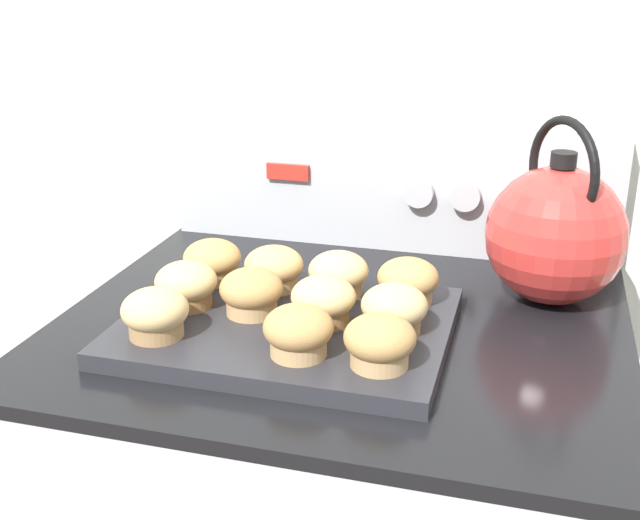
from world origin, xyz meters
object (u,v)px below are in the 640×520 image
muffin_r1_c0 (186,285)px  muffin_r1_c3 (394,309)px  muffin_r2_c0 (212,261)px  muffin_r2_c1 (274,268)px  muffin_r1_c2 (323,301)px  muffin_r2_c3 (408,281)px  muffin_r1_c1 (251,292)px  muffin_r0_c0 (155,314)px  muffin_r0_c3 (380,342)px  muffin_r0_c2 (298,332)px  muffin_pan (287,326)px  muffin_r2_c2 (338,274)px  tea_kettle (555,232)px

muffin_r1_c0 → muffin_r1_c3: (0.27, -0.00, 0.00)m
muffin_r2_c0 → muffin_r2_c1: (0.09, -0.00, 0.00)m
muffin_r1_c2 → muffin_r2_c3: size_ratio=1.00×
muffin_r2_c0 → muffin_r1_c1: bearing=-44.6°
muffin_r0_c0 → muffin_r1_c1: 0.12m
muffin_r1_c1 → muffin_r1_c3: size_ratio=1.00×
muffin_r1_c0 → muffin_r1_c3: 0.27m
muffin_r0_c3 → muffin_r1_c0: bearing=161.3°
muffin_r1_c2 → muffin_r2_c1: bearing=137.2°
muffin_r1_c3 → muffin_r2_c1: size_ratio=1.00×
muffin_r0_c2 → muffin_r1_c1: same height
muffin_pan → muffin_r0_c2: muffin_r0_c2 is taller
muffin_r0_c2 → muffin_r2_c2: 0.18m
muffin_r1_c0 → tea_kettle: size_ratio=0.31×
muffin_r2_c0 → muffin_r2_c3: bearing=0.1°
muffin_r2_c3 → muffin_r2_c2: bearing=180.0°
muffin_r2_c0 → tea_kettle: tea_kettle is taller
muffin_r1_c1 → muffin_r0_c3: bearing=-26.7°
muffin_r0_c0 → tea_kettle: tea_kettle is taller
muffin_r0_c3 → muffin_r2_c3: 0.18m
muffin_r0_c2 → muffin_r1_c3: same height
muffin_r1_c0 → muffin_r2_c3: size_ratio=1.00×
muffin_r2_c3 → muffin_r0_c2: bearing=-117.2°
muffin_r1_c3 → muffin_r2_c0: (-0.27, 0.09, 0.00)m
muffin_pan → muffin_r2_c3: muffin_r2_c3 is taller
muffin_r2_c1 → muffin_r0_c3: bearing=-44.3°
muffin_r2_c1 → muffin_r0_c2: bearing=-63.3°
muffin_r2_c3 → muffin_r2_c0: bearing=-179.9°
muffin_r1_c3 → tea_kettle: 0.27m
muffin_r1_c2 → muffin_r1_c3: same height
muffin_r1_c3 → muffin_r2_c0: same height
muffin_r0_c2 → muffin_r1_c3: size_ratio=1.00×
tea_kettle → muffin_r0_c2: bearing=-132.9°
muffin_r0_c2 → tea_kettle: (0.27, 0.29, 0.05)m
muffin_r0_c0 → muffin_r1_c3: bearing=18.1°
muffin_pan → muffin_r0_c2: (0.04, -0.09, 0.04)m
muffin_r1_c3 → muffin_r2_c1: bearing=154.0°
muffin_r0_c3 → muffin_r1_c3: bearing=90.5°
muffin_r2_c0 → muffin_r2_c3: (0.27, 0.00, 0.00)m
muffin_r0_c3 → muffin_r2_c2: size_ratio=1.00×
muffin_r0_c2 → muffin_r2_c3: bearing=62.8°
muffin_r1_c0 → muffin_r2_c2: size_ratio=1.00×
muffin_r0_c2 → muffin_r1_c2: (0.00, 0.09, 0.00)m
muffin_pan → muffin_r2_c2: muffin_r2_c2 is taller
muffin_r0_c0 → muffin_r2_c0: same height
muffin_r0_c3 → muffin_r1_c1: same height
muffin_r1_c1 → muffin_r1_c3: (0.18, -0.00, 0.00)m
muffin_r0_c0 → tea_kettle: bearing=33.0°
muffin_r0_c3 → muffin_r2_c3: same height
muffin_r0_c3 → muffin_r0_c0: bearing=179.7°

